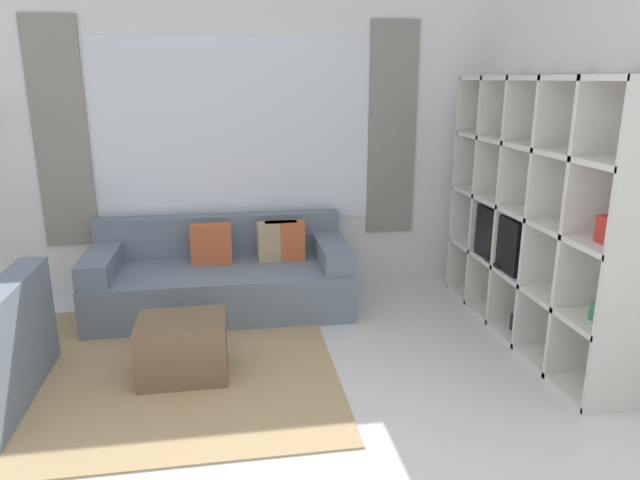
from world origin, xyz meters
TOP-DOWN VIEW (x-y plane):
  - wall_back at (0.00, 3.29)m, footprint 5.78×0.11m
  - wall_right at (2.33, 1.63)m, footprint 0.07×4.46m
  - area_rug at (-0.76, 1.77)m, footprint 2.71×2.17m
  - shelving_unit at (2.14, 1.87)m, footprint 0.37×2.19m
  - couch_main at (-0.15, 2.79)m, footprint 2.13×0.93m
  - ottoman at (-0.41, 1.63)m, footprint 0.56×0.44m

SIDE VIEW (x-z plane):
  - area_rug at x=-0.76m, z-range 0.00..0.01m
  - ottoman at x=-0.41m, z-range 0.00..0.40m
  - couch_main at x=-0.15m, z-range -0.09..0.65m
  - shelving_unit at x=2.14m, z-range -0.01..1.91m
  - wall_right at x=2.33m, z-range 0.00..2.70m
  - wall_back at x=0.00m, z-range 0.01..2.71m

